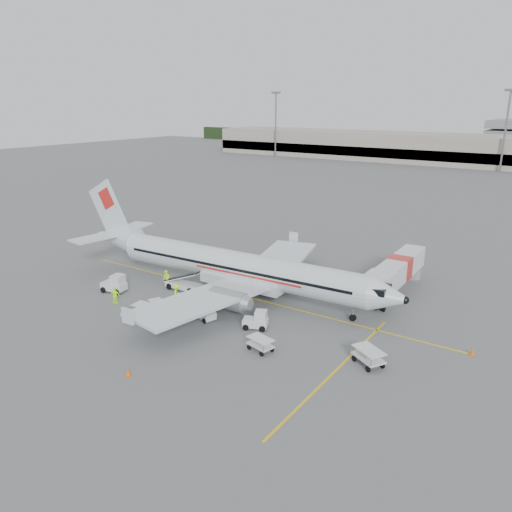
# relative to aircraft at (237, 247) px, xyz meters

# --- Properties ---
(ground) EXTENTS (360.00, 360.00, 0.00)m
(ground) POSITION_rel_aircraft_xyz_m (0.99, -0.10, -5.09)
(ground) COLOR #56595B
(stripe_lead) EXTENTS (44.00, 0.20, 0.01)m
(stripe_lead) POSITION_rel_aircraft_xyz_m (0.99, -0.10, -5.09)
(stripe_lead) COLOR yellow
(stripe_lead) RESTS_ON ground
(stripe_cross) EXTENTS (0.20, 20.00, 0.01)m
(stripe_cross) POSITION_rel_aircraft_xyz_m (14.99, -8.10, -5.09)
(stripe_cross) COLOR yellow
(stripe_cross) RESTS_ON ground
(terminal_west) EXTENTS (110.00, 22.00, 9.00)m
(terminal_west) POSITION_rel_aircraft_xyz_m (-39.01, 129.90, -0.59)
(terminal_west) COLOR gray
(terminal_west) RESTS_ON ground
(treeline) EXTENTS (300.00, 3.00, 6.00)m
(treeline) POSITION_rel_aircraft_xyz_m (0.99, 174.90, -2.09)
(treeline) COLOR black
(treeline) RESTS_ON ground
(mast_west) EXTENTS (3.20, 1.20, 22.00)m
(mast_west) POSITION_rel_aircraft_xyz_m (-69.01, 117.90, 5.91)
(mast_west) COLOR slate
(mast_west) RESTS_ON ground
(mast_center) EXTENTS (3.20, 1.20, 22.00)m
(mast_center) POSITION_rel_aircraft_xyz_m (5.99, 117.90, 5.91)
(mast_center) COLOR slate
(mast_center) RESTS_ON ground
(aircraft) EXTENTS (38.12, 30.47, 10.18)m
(aircraft) POSITION_rel_aircraft_xyz_m (0.00, 0.00, 0.00)
(aircraft) COLOR silver
(aircraft) RESTS_ON ground
(jet_bridge) EXTENTS (3.04, 14.81, 3.88)m
(jet_bridge) POSITION_rel_aircraft_xyz_m (13.51, 9.45, -3.15)
(jet_bridge) COLOR silver
(jet_bridge) RESTS_ON ground
(belt_loader) EXTENTS (5.15, 2.27, 2.72)m
(belt_loader) POSITION_rel_aircraft_xyz_m (-5.49, -2.10, -3.73)
(belt_loader) COLOR silver
(belt_loader) RESTS_ON ground
(tug_fore) EXTENTS (2.44, 1.96, 1.65)m
(tug_fore) POSITION_rel_aircraft_xyz_m (6.02, -5.65, -4.27)
(tug_fore) COLOR silver
(tug_fore) RESTS_ON ground
(tug_mid) EXTENTS (2.24, 1.67, 1.54)m
(tug_mid) POSITION_rel_aircraft_xyz_m (1.22, -6.66, -4.32)
(tug_mid) COLOR silver
(tug_mid) RESTS_ON ground
(tug_aft) EXTENTS (2.69, 1.88, 1.90)m
(tug_aft) POSITION_rel_aircraft_xyz_m (-11.11, -6.63, -4.14)
(tug_aft) COLOR silver
(tug_aft) RESTS_ON ground
(cart_loaded_a) EXTENTS (2.37, 1.93, 1.07)m
(cart_loaded_a) POSITION_rel_aircraft_xyz_m (-3.53, -7.89, -4.56)
(cart_loaded_a) COLOR silver
(cart_loaded_a) RESTS_ON ground
(cart_loaded_b) EXTENTS (2.45, 1.58, 1.22)m
(cart_loaded_b) POSITION_rel_aircraft_xyz_m (-3.64, -9.33, -4.48)
(cart_loaded_b) COLOR silver
(cart_loaded_b) RESTS_ON ground
(cart_empty_a) EXTENTS (2.37, 1.74, 1.11)m
(cart_empty_a) POSITION_rel_aircraft_xyz_m (8.69, -8.85, -4.54)
(cart_empty_a) COLOR silver
(cart_empty_a) RESTS_ON ground
(cart_empty_b) EXTENTS (2.90, 2.56, 1.30)m
(cart_empty_b) POSITION_rel_aircraft_xyz_m (16.62, -6.15, -4.44)
(cart_empty_b) COLOR silver
(cart_empty_b) RESTS_ON ground
(cone_nose) EXTENTS (0.41, 0.41, 0.66)m
(cone_nose) POSITION_rel_aircraft_xyz_m (22.80, -0.18, -4.76)
(cone_nose) COLOR #E35E09
(cone_nose) RESTS_ON ground
(cone_port) EXTENTS (0.32, 0.32, 0.53)m
(cone_port) POSITION_rel_aircraft_xyz_m (0.77, 8.60, -4.83)
(cone_port) COLOR #E35E09
(cone_port) RESTS_ON ground
(cone_stbd) EXTENTS (0.40, 0.40, 0.66)m
(cone_stbd) POSITION_rel_aircraft_xyz_m (2.90, -17.39, -4.76)
(cone_stbd) COLOR #E35E09
(cone_stbd) RESTS_ON ground
(crew_a) EXTENTS (0.71, 0.53, 1.76)m
(crew_a) POSITION_rel_aircraft_xyz_m (-2.33, -1.60, -4.21)
(crew_a) COLOR #C0FF13
(crew_a) RESTS_ON ground
(crew_b) EXTENTS (1.02, 0.88, 1.78)m
(crew_b) POSITION_rel_aircraft_xyz_m (-7.68, -2.40, -4.20)
(crew_b) COLOR #C0FF13
(crew_b) RESTS_ON ground
(crew_c) EXTENTS (1.25, 1.39, 1.86)m
(crew_c) POSITION_rel_aircraft_xyz_m (-3.71, -5.08, -4.16)
(crew_c) COLOR #C0FF13
(crew_c) RESTS_ON ground
(crew_d) EXTENTS (1.07, 0.79, 1.69)m
(crew_d) POSITION_rel_aircraft_xyz_m (-8.44, -8.74, -4.25)
(crew_d) COLOR #C0FF13
(crew_d) RESTS_ON ground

